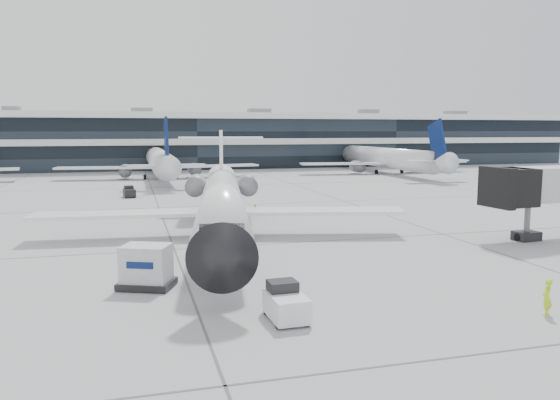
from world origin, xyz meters
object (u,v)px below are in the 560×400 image
object	(u,v)px
regional_jet	(222,201)
ramp_worker	(547,297)
cargo_uld	(146,267)
baggage_tug	(286,303)

from	to	relation	value
regional_jet	ramp_worker	world-z (taller)	regional_jet
ramp_worker	cargo_uld	xyz separation A→B (m)	(-16.26, 8.66, 0.28)
cargo_uld	baggage_tug	bearing A→B (deg)	-26.33
ramp_worker	cargo_uld	bearing A→B (deg)	-64.85
regional_jet	baggage_tug	world-z (taller)	regional_jet
ramp_worker	baggage_tug	bearing A→B (deg)	-49.53
regional_jet	baggage_tug	bearing A→B (deg)	-81.76
regional_jet	ramp_worker	size ratio (longest dim) A/B	21.36
ramp_worker	regional_jet	bearing A→B (deg)	-99.66
baggage_tug	cargo_uld	world-z (taller)	cargo_uld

